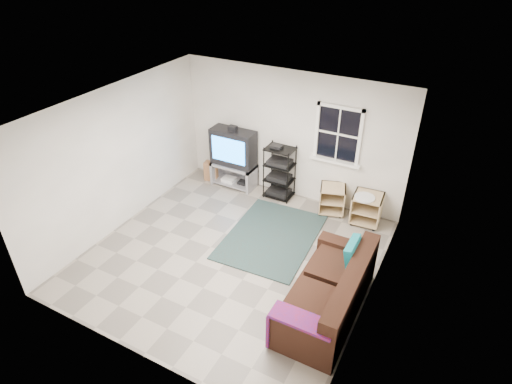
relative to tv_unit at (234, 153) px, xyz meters
The scene contains 8 objects.
room 2.25m from the tv_unit, ahead, with size 4.60×4.62×4.60m.
tv_unit is the anchor object (origin of this frame).
av_rack 1.08m from the tv_unit, ahead, with size 0.57×0.41×1.14m.
side_table_left 2.24m from the tv_unit, ahead, with size 0.59×0.59×0.56m.
side_table_right 2.91m from the tv_unit, ahead, with size 0.57×0.58×0.61m.
sofa 3.93m from the tv_unit, 39.22° to the right, with size 0.90×2.03×0.93m.
shag_rug 2.13m from the tv_unit, 40.03° to the right, with size 1.49×2.05×0.02m, color #301F15.
paper_bag 0.78m from the tv_unit, behind, with size 0.30×0.19×0.43m, color #936241.
Camera 1 is at (3.01, -4.80, 4.77)m, focal length 30.00 mm.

